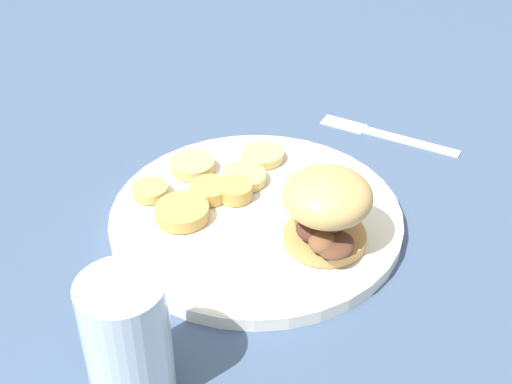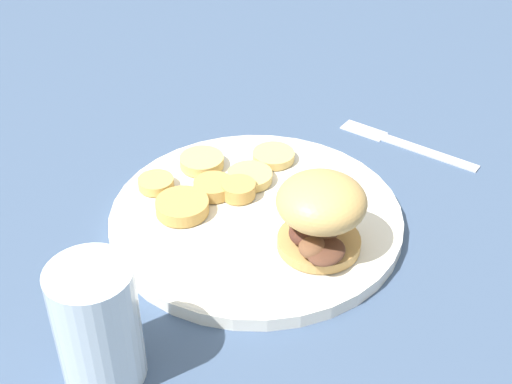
% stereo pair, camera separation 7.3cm
% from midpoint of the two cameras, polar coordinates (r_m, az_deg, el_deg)
% --- Properties ---
extents(ground_plane, '(4.00, 4.00, 0.00)m').
position_cam_midpoint_polar(ground_plane, '(0.75, 2.77, -2.62)').
color(ground_plane, '#3D5170').
extents(dinner_plate, '(0.31, 0.31, 0.02)m').
position_cam_midpoint_polar(dinner_plate, '(0.74, 2.79, -2.09)').
color(dinner_plate, white).
rests_on(dinner_plate, ground_plane).
extents(sandwich, '(0.09, 0.09, 0.08)m').
position_cam_midpoint_polar(sandwich, '(0.68, 8.20, -1.83)').
color(sandwich, tan).
rests_on(sandwich, dinner_plate).
extents(potato_round_0, '(0.04, 0.04, 0.01)m').
position_cam_midpoint_polar(potato_round_0, '(0.77, -5.37, 0.63)').
color(potato_round_0, tan).
rests_on(potato_round_0, dinner_plate).
extents(potato_round_1, '(0.05, 0.05, 0.01)m').
position_cam_midpoint_polar(potato_round_1, '(0.80, -1.80, 2.38)').
color(potato_round_1, '#DBB766').
rests_on(potato_round_1, dinner_plate).
extents(potato_round_2, '(0.05, 0.05, 0.01)m').
position_cam_midpoint_polar(potato_round_2, '(0.82, 3.96, 2.82)').
color(potato_round_2, '#DBB766').
rests_on(potato_round_2, dinner_plate).
extents(potato_round_3, '(0.04, 0.04, 0.02)m').
position_cam_midpoint_polar(potato_round_3, '(0.76, 1.33, 0.10)').
color(potato_round_3, tan).
rests_on(potato_round_3, dinner_plate).
extents(potato_round_4, '(0.04, 0.04, 0.01)m').
position_cam_midpoint_polar(potato_round_4, '(0.76, -0.73, 0.29)').
color(potato_round_4, tan).
rests_on(potato_round_4, dinner_plate).
extents(potato_round_5, '(0.05, 0.05, 0.01)m').
position_cam_midpoint_polar(potato_round_5, '(0.78, 2.16, 1.16)').
color(potato_round_5, '#DBB766').
rests_on(potato_round_5, dinner_plate).
extents(potato_round_6, '(0.06, 0.06, 0.01)m').
position_cam_midpoint_polar(potato_round_6, '(0.74, -3.13, -1.26)').
color(potato_round_6, tan).
rests_on(potato_round_6, dinner_plate).
extents(fork, '(0.07, 0.18, 0.00)m').
position_cam_midpoint_polar(fork, '(0.90, 14.15, 3.66)').
color(fork, silver).
rests_on(fork, ground_plane).
extents(drinking_glass, '(0.07, 0.07, 0.11)m').
position_cam_midpoint_polar(drinking_glass, '(0.57, -9.02, -10.64)').
color(drinking_glass, silver).
rests_on(drinking_glass, ground_plane).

